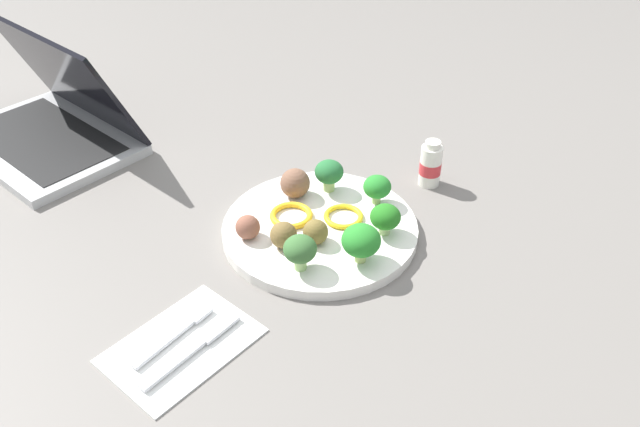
# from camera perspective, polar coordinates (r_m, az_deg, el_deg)

# --- Properties ---
(ground_plane) EXTENTS (4.00, 4.00, 0.00)m
(ground_plane) POSITION_cam_1_polar(r_m,az_deg,el_deg) (0.94, 0.00, -1.76)
(ground_plane) COLOR slate
(plate) EXTENTS (0.28, 0.28, 0.02)m
(plate) POSITION_cam_1_polar(r_m,az_deg,el_deg) (0.94, 0.00, -1.38)
(plate) COLOR white
(plate) RESTS_ON ground_plane
(broccoli_floret_mid_right) EXTENTS (0.04, 0.04, 0.05)m
(broccoli_floret_mid_right) POSITION_cam_1_polar(r_m,az_deg,el_deg) (0.90, 5.74, -0.34)
(broccoli_floret_mid_right) COLOR #AAC780
(broccoli_floret_mid_right) RESTS_ON plate
(broccoli_floret_back_right) EXTENTS (0.04, 0.04, 0.05)m
(broccoli_floret_back_right) POSITION_cam_1_polar(r_m,az_deg,el_deg) (0.99, 0.80, 3.59)
(broccoli_floret_back_right) COLOR #ABC87C
(broccoli_floret_back_right) RESTS_ON plate
(broccoli_floret_back_left) EXTENTS (0.05, 0.05, 0.05)m
(broccoli_floret_back_left) POSITION_cam_1_polar(r_m,az_deg,el_deg) (0.85, 3.62, -2.40)
(broccoli_floret_back_left) COLOR #A9BF6B
(broccoli_floret_back_left) RESTS_ON plate
(broccoli_floret_center) EXTENTS (0.04, 0.04, 0.05)m
(broccoli_floret_center) POSITION_cam_1_polar(r_m,az_deg,el_deg) (0.84, -1.75, -3.19)
(broccoli_floret_center) COLOR #A2CC79
(broccoli_floret_center) RESTS_ON plate
(broccoli_floret_near_rim) EXTENTS (0.04, 0.04, 0.05)m
(broccoli_floret_near_rim) POSITION_cam_1_polar(r_m,az_deg,el_deg) (0.96, 5.02, 2.31)
(broccoli_floret_near_rim) COLOR #99BA6B
(broccoli_floret_near_rim) RESTS_ON plate
(meatball_far_rim) EXTENTS (0.04, 0.04, 0.04)m
(meatball_far_rim) POSITION_cam_1_polar(r_m,az_deg,el_deg) (0.88, -3.21, -1.89)
(meatball_far_rim) COLOR brown
(meatball_far_rim) RESTS_ON plate
(meatball_near_rim) EXTENTS (0.03, 0.03, 0.03)m
(meatball_near_rim) POSITION_cam_1_polar(r_m,az_deg,el_deg) (0.89, -0.39, -1.62)
(meatball_near_rim) COLOR brown
(meatball_near_rim) RESTS_ON plate
(meatball_mid_right) EXTENTS (0.05, 0.05, 0.05)m
(meatball_mid_right) POSITION_cam_1_polar(r_m,az_deg,el_deg) (0.98, -2.19, 2.67)
(meatball_mid_right) COLOR brown
(meatball_mid_right) RESTS_ON plate
(meatball_front_right) EXTENTS (0.03, 0.03, 0.03)m
(meatball_front_right) POSITION_cam_1_polar(r_m,az_deg,el_deg) (0.90, -6.34, -1.19)
(meatball_front_right) COLOR brown
(meatball_front_right) RESTS_ON plate
(pepper_ring_mid_right) EXTENTS (0.07, 0.07, 0.01)m
(pepper_ring_mid_right) POSITION_cam_1_polar(r_m,az_deg,el_deg) (0.94, 2.06, -0.26)
(pepper_ring_mid_right) COLOR yellow
(pepper_ring_mid_right) RESTS_ON plate
(pepper_ring_mid_left) EXTENTS (0.09, 0.09, 0.01)m
(pepper_ring_mid_left) POSITION_cam_1_polar(r_m,az_deg,el_deg) (0.94, -2.53, -0.17)
(pepper_ring_mid_left) COLOR yellow
(pepper_ring_mid_left) RESTS_ON plate
(napkin) EXTENTS (0.17, 0.12, 0.01)m
(napkin) POSITION_cam_1_polar(r_m,az_deg,el_deg) (0.80, -12.00, -11.16)
(napkin) COLOR white
(napkin) RESTS_ON ground_plane
(fork) EXTENTS (0.12, 0.02, 0.01)m
(fork) POSITION_cam_1_polar(r_m,az_deg,el_deg) (0.81, -12.45, -9.96)
(fork) COLOR silver
(fork) RESTS_ON napkin
(knife) EXTENTS (0.15, 0.02, 0.01)m
(knife) POSITION_cam_1_polar(r_m,az_deg,el_deg) (0.79, -10.81, -11.30)
(knife) COLOR silver
(knife) RESTS_ON napkin
(yogurt_bottle) EXTENTS (0.03, 0.03, 0.08)m
(yogurt_bottle) POSITION_cam_1_polar(r_m,az_deg,el_deg) (1.04, 9.64, 4.21)
(yogurt_bottle) COLOR white
(yogurt_bottle) RESTS_ON ground_plane
(laptop) EXTENTS (0.23, 0.32, 0.20)m
(laptop) POSITION_cam_1_polar(r_m,az_deg,el_deg) (1.23, -22.47, 7.29)
(laptop) COLOR #B4B4B4
(laptop) RESTS_ON ground_plane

